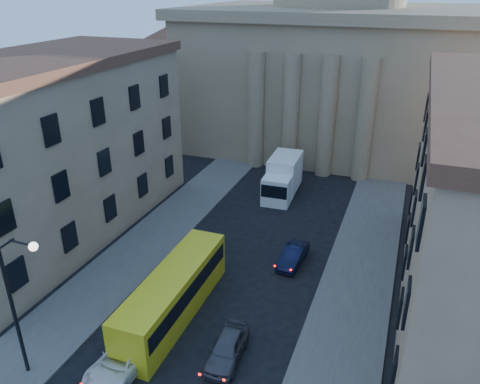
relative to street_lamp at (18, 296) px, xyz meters
The scene contains 10 objects.
sidewalk_left 11.38m from the street_lamp, 98.71° to the left, with size 5.00×60.00×0.15m, color #514E4A.
sidewalk_right 19.14m from the street_lamp, 32.88° to the left, with size 5.00×60.00×0.15m, color #514E4A.
church 48.43m from the street_lamp, 81.65° to the left, with size 68.02×28.76×36.60m.
building_left 17.36m from the street_lamp, 125.62° to the left, with size 11.60×26.60×14.70m.
street_lamp is the anchor object (origin of this frame).
car_left_mid 6.62m from the street_lamp, 25.33° to the left, with size 2.41×5.22×1.45m, color white.
car_right_far 11.57m from the street_lamp, 27.33° to the left, with size 1.73×4.31×1.47m, color #47464B.
car_right_distant 19.59m from the street_lamp, 56.65° to the left, with size 1.42×4.08×1.35m, color black.
city_bus 9.45m from the street_lamp, 56.82° to the left, with size 2.71×11.26×3.17m.
box_truck 28.83m from the street_lamp, 77.56° to the left, with size 2.98×6.99×3.78m.
Camera 1 is at (10.42, -6.19, 19.92)m, focal length 35.00 mm.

